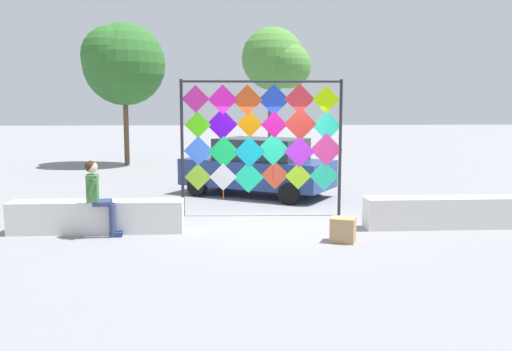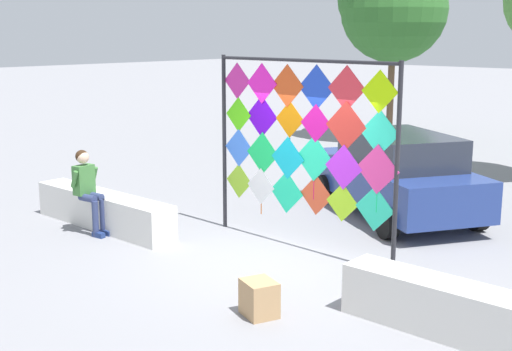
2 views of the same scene
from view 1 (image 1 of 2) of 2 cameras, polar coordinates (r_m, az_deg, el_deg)
name	(u,v)px [view 1 (image 1 of 2)]	position (r m, az deg, el deg)	size (l,w,h in m)	color
ground	(273,224)	(11.79, 1.74, -5.04)	(120.00, 120.00, 0.00)	gray
plaza_ledge_left	(97,217)	(11.38, -16.27, -4.14)	(3.42, 0.56, 0.64)	silver
plaza_ledge_right	(447,212)	(12.01, 19.30, -3.66)	(3.42, 0.56, 0.64)	silver
kite_display_rack	(263,135)	(12.38, 0.69, 4.23)	(3.68, 0.20, 3.11)	#232328
seated_vendor	(98,192)	(10.88, -16.19, -1.69)	(0.67, 0.54, 1.49)	navy
parked_car	(258,167)	(15.32, 0.21, 0.93)	(4.48, 3.68, 1.62)	navy
cardboard_box_large	(343,230)	(10.31, 9.08, -5.62)	(0.44, 0.37, 0.46)	tan
tree_palm_like	(118,62)	(23.80, -14.20, 11.40)	(3.61, 3.56, 5.93)	brown
tree_far_right	(277,60)	(20.58, 2.24, 11.94)	(2.51, 2.43, 5.40)	brown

